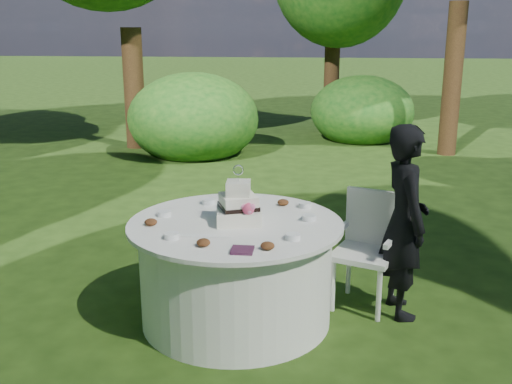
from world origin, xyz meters
TOP-DOWN VIEW (x-y plane):
  - ground at (0.00, 0.00)m, footprint 80.00×80.00m
  - napkins at (0.13, -0.58)m, footprint 0.14×0.14m
  - feather_plume at (-0.21, -0.33)m, footprint 0.48×0.07m
  - guest at (1.23, 0.27)m, footprint 0.45×0.59m
  - table at (0.00, 0.00)m, footprint 1.56×1.56m
  - cake at (0.02, 0.00)m, footprint 0.37×0.37m
  - chair at (0.99, 0.40)m, footprint 0.58×0.58m
  - votives at (0.04, 0.05)m, footprint 1.17×0.93m
  - petal_cups at (-0.03, -0.18)m, footprint 0.99×1.07m

SIDE VIEW (x-z plane):
  - ground at x=0.00m, z-range 0.00..0.00m
  - table at x=0.00m, z-range 0.00..0.77m
  - chair at x=0.99m, z-range 0.07..0.97m
  - guest at x=1.23m, z-range 0.00..1.47m
  - feather_plume at x=-0.21m, z-range 0.77..0.78m
  - napkins at x=0.13m, z-range 0.77..0.79m
  - votives at x=0.04m, z-range 0.77..0.81m
  - petal_cups at x=-0.03m, z-range 0.77..0.82m
  - cake at x=0.02m, z-range 0.67..1.10m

